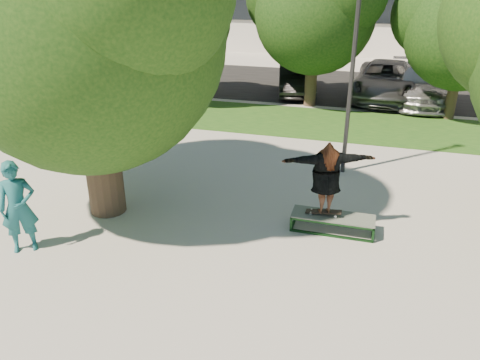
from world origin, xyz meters
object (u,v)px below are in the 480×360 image
(tree_left, at_px, (83,16))
(bystander, at_px, (18,207))
(grind_box, at_px, (333,223))
(car_silver_b, at_px, (420,84))
(car_silver_a, at_px, (178,73))
(lamppost, at_px, (353,60))
(car_dark, at_px, (296,77))
(car_grey, at_px, (386,80))

(tree_left, height_order, bystander, tree_left)
(grind_box, xyz_separation_m, car_silver_b, (2.41, 12.36, 0.60))
(bystander, height_order, car_silver_a, bystander)
(lamppost, distance_m, bystander, 8.71)
(car_silver_a, height_order, car_silver_b, car_silver_b)
(grind_box, bearing_deg, bystander, -157.19)
(lamppost, xyz_separation_m, car_silver_b, (2.48, 8.88, -2.36))
(grind_box, xyz_separation_m, car_silver_a, (-8.78, 11.97, 0.53))
(car_dark, height_order, car_grey, car_grey)
(car_silver_b, bearing_deg, car_silver_a, 176.90)
(tree_left, height_order, car_silver_b, tree_left)
(grind_box, bearing_deg, lamppost, 91.08)
(tree_left, height_order, grind_box, tree_left)
(lamppost, relative_size, car_grey, 1.05)
(lamppost, distance_m, car_silver_a, 12.41)
(lamppost, height_order, car_grey, lamppost)
(tree_left, xyz_separation_m, bystander, (-0.64, -2.09, -3.45))
(lamppost, bearing_deg, car_silver_b, 74.43)
(lamppost, xyz_separation_m, car_silver_a, (-8.71, 8.50, -2.43))
(car_silver_b, bearing_deg, bystander, -124.54)
(car_grey, bearing_deg, bystander, -111.22)
(tree_left, relative_size, grind_box, 3.95)
(lamppost, height_order, car_dark, lamppost)
(tree_left, distance_m, lamppost, 6.70)
(grind_box, relative_size, car_dark, 0.39)
(tree_left, distance_m, grind_box, 6.84)
(lamppost, height_order, car_silver_a, lamppost)
(bystander, xyz_separation_m, car_grey, (6.99, 15.14, -0.16))
(car_grey, bearing_deg, lamppost, -93.01)
(tree_left, bearing_deg, grind_box, 4.61)
(car_dark, bearing_deg, grind_box, -88.44)
(lamppost, bearing_deg, car_silver_a, 135.70)
(lamppost, bearing_deg, car_grey, 83.43)
(car_dark, relative_size, car_grey, 0.79)
(car_silver_a, relative_size, car_silver_b, 0.77)
(tree_left, bearing_deg, car_grey, 64.07)
(grind_box, distance_m, car_dark, 12.93)
(grind_box, relative_size, bystander, 0.93)
(car_silver_a, relative_size, car_dark, 0.91)
(car_grey, xyz_separation_m, car_silver_b, (1.42, -0.26, -0.02))
(car_grey, distance_m, car_silver_b, 1.45)
(car_dark, relative_size, car_silver_b, 0.85)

